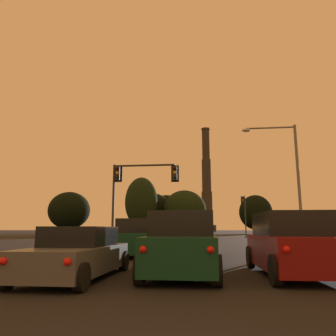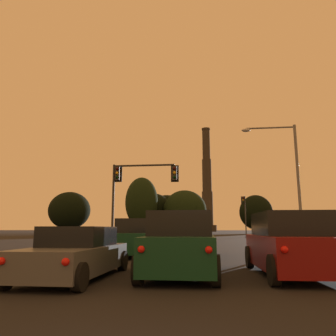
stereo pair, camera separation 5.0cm
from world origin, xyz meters
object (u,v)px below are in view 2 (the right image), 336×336
suv_center_lane_second (182,244)px  sedan_left_lane_second (76,254)px  suv_right_lane_second (290,245)px  traffic_light_overhead_left (135,184)px  traffic_light_far_right (244,210)px  sedan_center_lane_front (192,243)px  street_lamp (288,170)px  suv_left_lane_front (138,238)px  smokestack (207,190)px

suv_center_lane_second → sedan_left_lane_second: bearing=-161.9°
suv_right_lane_second → traffic_light_overhead_left: bearing=119.0°
traffic_light_far_right → sedan_left_lane_second: bearing=-102.2°
suv_center_lane_second → sedan_left_lane_second: 3.09m
sedan_center_lane_front → sedan_left_lane_second: 8.43m
sedan_center_lane_front → sedan_left_lane_second: bearing=-108.5°
suv_right_lane_second → sedan_left_lane_second: (-6.16, -1.26, -0.23)m
street_lamp → traffic_light_far_right: bearing=89.6°
suv_center_lane_second → suv_left_lane_front: bearing=112.2°
sedan_center_lane_front → suv_right_lane_second: 7.40m
traffic_light_far_right → traffic_light_overhead_left: bearing=-110.2°
suv_right_lane_second → suv_center_lane_second: (-3.24, -0.28, 0.00)m
suv_right_lane_second → street_lamp: 14.23m
traffic_light_far_right → smokestack: 105.87m
suv_left_lane_front → street_lamp: 12.32m
sedan_center_lane_front → traffic_light_far_right: (6.76, 37.05, 3.63)m
sedan_center_lane_front → traffic_light_far_right: traffic_light_far_right is taller
suv_right_lane_second → suv_left_lane_front: size_ratio=1.00×
suv_center_lane_second → sedan_left_lane_second: (-2.92, -0.98, -0.23)m
suv_left_lane_front → traffic_light_far_right: size_ratio=0.75×
sedan_center_lane_front → suv_center_lane_second: (0.00, -6.92, 0.23)m
sedan_left_lane_second → smokestack: smokestack is taller
suv_left_lane_front → sedan_center_lane_front: bearing=2.8°
suv_right_lane_second → sedan_left_lane_second: bearing=-170.0°
sedan_center_lane_front → smokestack: size_ratio=0.09×
sedan_center_lane_front → suv_center_lane_second: suv_center_lane_second is taller
suv_right_lane_second → street_lamp: bearing=74.4°
traffic_light_overhead_left → street_lamp: street_lamp is taller
suv_right_lane_second → smokestack: bearing=89.4°
suv_right_lane_second → suv_center_lane_second: size_ratio=1.01×
sedan_center_lane_front → suv_right_lane_second: (3.24, -6.65, 0.23)m
suv_right_lane_second → sedan_left_lane_second: suv_right_lane_second is taller
suv_left_lane_front → smokestack: size_ratio=0.10×
suv_right_lane_second → suv_center_lane_second: 3.25m
traffic_light_far_right → smokestack: smokestack is taller
sedan_left_lane_second → street_lamp: 17.82m
suv_center_lane_second → traffic_light_overhead_left: traffic_light_overhead_left is taller
traffic_light_far_right → suv_right_lane_second: bearing=-94.6°
sedan_center_lane_front → sedan_left_lane_second: same height
street_lamp → smokestack: size_ratio=0.17×
traffic_light_overhead_left → suv_center_lane_second: bearing=-71.4°
suv_center_lane_second → traffic_light_overhead_left: size_ratio=0.80×
traffic_light_far_right → street_lamp: size_ratio=0.76×
smokestack → street_lamp: bearing=-87.7°
sedan_center_lane_front → suv_center_lane_second: bearing=-88.2°
sedan_left_lane_second → smokestack: 150.80m
suv_right_lane_second → smokestack: (-2.23, 148.25, 19.03)m
suv_left_lane_front → sedan_left_lane_second: bearing=-92.7°
traffic_light_overhead_left → suv_right_lane_second: bearing=-59.5°
suv_center_lane_second → street_lamp: (6.53, 13.36, 4.51)m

